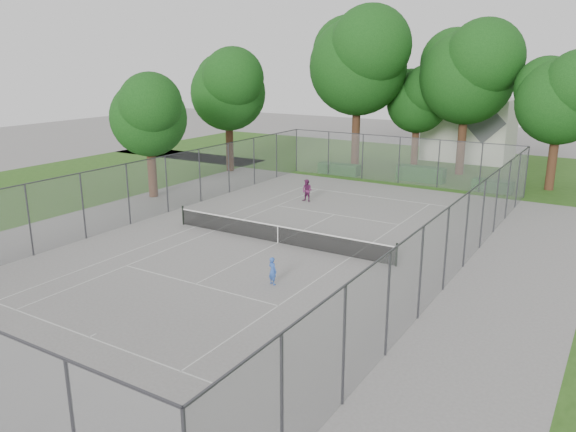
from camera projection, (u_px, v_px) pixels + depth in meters
The scene contains 18 objects.
ground at pixel (278, 243), 28.75m from camera, with size 120.00×120.00×0.00m, color slate.
grass_far at pixel (434, 165), 50.08m from camera, with size 60.00×20.00×0.00m, color #284F16.
grass_left at pixel (17, 192), 39.84m from camera, with size 16.00×40.00×0.00m, color #284F16.
court_markings at pixel (278, 243), 28.75m from camera, with size 11.03×23.83×0.01m.
tennis_net at pixel (278, 233), 28.61m from camera, with size 12.87×0.10×1.10m.
perimeter_fence at pixel (278, 209), 28.26m from camera, with size 18.08×34.08×3.52m.
tree_far_left at pixel (359, 58), 46.25m from camera, with size 9.28×8.47×13.34m.
tree_far_midleft at pixel (419, 97), 47.78m from camera, with size 6.07×5.54×8.72m.
tree_far_midright at pixel (469, 69), 43.59m from camera, with size 8.43×7.69×12.11m.
tree_far_right at pixel (562, 95), 38.59m from camera, with size 6.82×6.23×9.80m.
tree_side_back at pixel (228, 87), 45.49m from camera, with size 7.01×6.40×10.08m.
tree_side_front at pixel (148, 112), 36.89m from camera, with size 5.81×5.31×8.36m.
hedge_left at pixel (339, 169), 45.86m from camera, with size 3.45×1.04×0.86m, color #164517.
hedge_mid at pixel (421, 174), 43.14m from camera, with size 3.66×1.05×1.15m, color #164517.
hedge_right at pixel (493, 186), 39.82m from camera, with size 2.78×1.02×0.84m, color #164517.
house at pixel (470, 119), 51.88m from camera, with size 7.54×5.84×9.39m.
girl_player at pixel (273, 271), 23.32m from camera, with size 0.44×0.29×1.20m, color #2F56B1.
woman_player at pixel (307, 191), 36.93m from camera, with size 0.72×0.56×1.48m, color #652151.
Camera 1 is at (14.74, -22.99, 9.09)m, focal length 35.00 mm.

